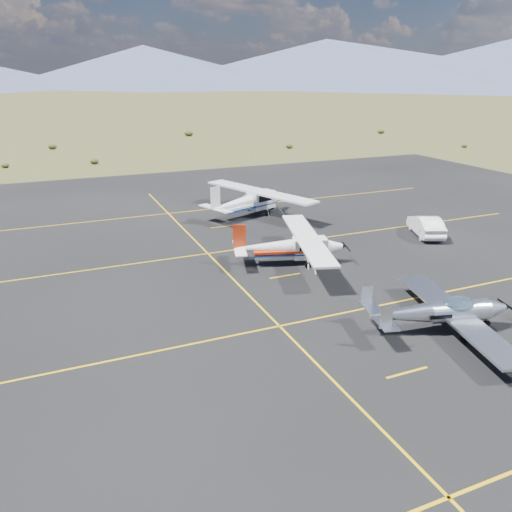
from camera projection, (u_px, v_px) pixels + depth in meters
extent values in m
plane|color=#383D1C|center=(410.00, 321.00, 23.94)|extent=(1600.00, 1600.00, 0.00)
cube|color=black|center=(334.00, 272.00, 29.99)|extent=(72.00, 72.00, 0.02)
cube|color=silver|center=(456.00, 315.00, 22.91)|extent=(3.64, 9.25, 0.12)
ellipsoid|color=#99BFD8|center=(457.00, 305.00, 22.74)|extent=(1.85, 1.33, 0.84)
cube|color=silver|center=(379.00, 315.00, 22.26)|extent=(1.43, 3.14, 0.06)
cube|color=silver|center=(386.00, 317.00, 21.04)|extent=(0.56, 0.19, 1.02)
cube|color=silver|center=(367.00, 296.00, 23.12)|extent=(0.56, 0.19, 1.02)
cylinder|color=black|center=(486.00, 323.00, 23.35)|extent=(0.36, 0.17, 0.35)
cylinder|color=black|center=(465.00, 339.00, 21.93)|extent=(0.42, 0.21, 0.41)
cylinder|color=black|center=(437.00, 314.00, 24.20)|extent=(0.42, 0.21, 0.41)
cube|color=white|center=(310.00, 248.00, 31.07)|extent=(2.28, 1.62, 1.26)
cube|color=white|center=(307.00, 238.00, 30.83)|extent=(4.32, 10.26, 0.13)
cube|color=black|center=(310.00, 244.00, 30.98)|extent=(1.75, 1.49, 0.51)
cube|color=red|center=(290.00, 250.00, 30.98)|extent=(4.79, 2.38, 0.17)
cube|color=red|center=(239.00, 237.00, 30.31)|extent=(0.78, 0.29, 1.49)
cube|color=white|center=(240.00, 248.00, 30.57)|extent=(1.53, 3.07, 0.06)
cylinder|color=black|center=(328.00, 259.00, 31.48)|extent=(0.35, 0.19, 0.34)
cylinder|color=black|center=(308.00, 265.00, 30.39)|extent=(0.43, 0.23, 0.41)
cylinder|color=black|center=(302.00, 254.00, 32.22)|extent=(0.43, 0.23, 0.41)
cube|color=white|center=(261.00, 200.00, 42.38)|extent=(2.63, 1.99, 1.44)
cube|color=white|center=(259.00, 192.00, 41.98)|extent=(5.77, 11.55, 0.15)
cube|color=black|center=(261.00, 196.00, 42.28)|extent=(2.05, 1.80, 0.59)
cube|color=white|center=(249.00, 204.00, 41.51)|extent=(5.43, 3.08, 0.19)
cube|color=white|center=(215.00, 198.00, 38.75)|extent=(0.87, 0.40, 1.71)
cube|color=white|center=(216.00, 208.00, 39.05)|extent=(1.98, 3.47, 0.06)
cylinder|color=black|center=(272.00, 208.00, 43.60)|extent=(0.40, 0.24, 0.38)
cylinder|color=black|center=(268.00, 213.00, 41.72)|extent=(0.49, 0.30, 0.47)
cylinder|color=black|center=(249.00, 208.00, 43.23)|extent=(0.49, 0.30, 0.47)
imported|color=white|center=(426.00, 225.00, 36.51)|extent=(3.18, 4.74, 1.48)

